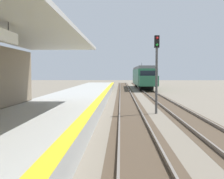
{
  "coord_description": "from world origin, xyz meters",
  "views": [
    {
      "loc": [
        1.23,
        2.21,
        2.7
      ],
      "look_at": [
        0.92,
        12.41,
        2.1
      ],
      "focal_mm": 44.03,
      "sensor_mm": 36.0,
      "label": 1
    }
  ],
  "objects": [
    {
      "name": "rail_signal_post",
      "position": [
        3.64,
        20.59,
        3.19
      ],
      "size": [
        0.32,
        0.34,
        5.2
      ],
      "color": "#4C4C4C",
      "rests_on": "ground"
    },
    {
      "name": "approaching_train",
      "position": [
        5.3,
        51.41,
        2.18
      ],
      "size": [
        2.93,
        19.6,
        4.76
      ],
      "color": "#286647",
      "rests_on": "ground"
    },
    {
      "name": "track_pair_middle",
      "position": [
        5.3,
        20.0,
        0.05
      ],
      "size": [
        2.34,
        120.0,
        0.16
      ],
      "color": "#4C3D2D",
      "rests_on": "ground"
    },
    {
      "name": "station_platform",
      "position": [
        -2.5,
        16.0,
        0.45
      ],
      "size": [
        5.0,
        80.0,
        0.91
      ],
      "color": "#A8A8A3",
      "rests_on": "ground"
    },
    {
      "name": "track_pair_nearest_platform",
      "position": [
        1.9,
        20.0,
        0.05
      ],
      "size": [
        2.34,
        120.0,
        0.16
      ],
      "color": "#4C3D2D",
      "rests_on": "ground"
    }
  ]
}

